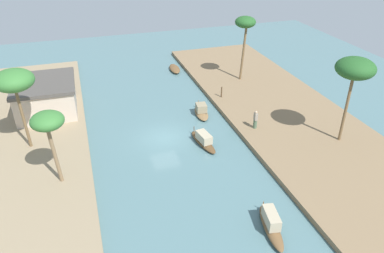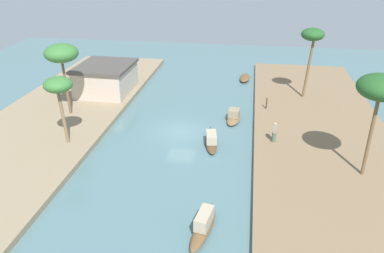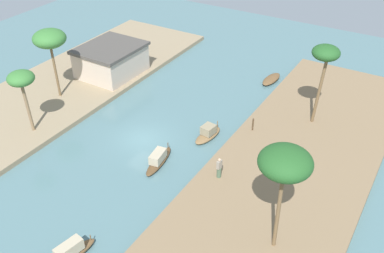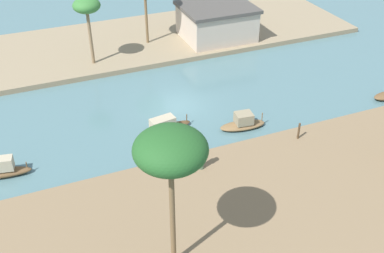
{
  "view_description": "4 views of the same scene",
  "coord_description": "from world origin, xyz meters",
  "px_view_note": "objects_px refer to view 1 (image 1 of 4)",
  "views": [
    {
      "loc": [
        -27.54,
        6.15,
        17.25
      ],
      "look_at": [
        0.28,
        -2.71,
        0.54
      ],
      "focal_mm": 34.37,
      "sensor_mm": 36.0,
      "label": 1
    },
    {
      "loc": [
        -30.09,
        -5.74,
        15.12
      ],
      "look_at": [
        -0.24,
        -1.06,
        0.7
      ],
      "focal_mm": 35.27,
      "sensor_mm": 36.0,
      "label": 2
    },
    {
      "loc": [
        -24.75,
        -19.7,
        22.12
      ],
      "look_at": [
        2.68,
        -3.25,
        0.93
      ],
      "focal_mm": 41.55,
      "sensor_mm": 36.0,
      "label": 3
    },
    {
      "loc": [
        -10.74,
        -28.82,
        18.18
      ],
      "look_at": [
        -0.29,
        -3.69,
        0.42
      ],
      "focal_mm": 44.6,
      "sensor_mm": 36.0,
      "label": 4
    }
  ],
  "objects_px": {
    "sampan_with_red_awning": "(175,69)",
    "palm_tree_right_short": "(14,81)",
    "sampan_downstream_large": "(201,111)",
    "sampan_open_hull": "(203,140)",
    "person_on_near_bank": "(255,120)",
    "palm_tree_right_tall": "(48,123)",
    "mooring_post": "(222,92)",
    "palm_tree_left_near": "(355,69)",
    "sampan_midstream": "(271,224)",
    "riverside_building": "(46,96)",
    "palm_tree_left_far": "(245,24)"
  },
  "relations": [
    {
      "from": "sampan_midstream",
      "to": "sampan_open_hull",
      "type": "relative_size",
      "value": 1.0
    },
    {
      "from": "sampan_downstream_large",
      "to": "person_on_near_bank",
      "type": "height_order",
      "value": "person_on_near_bank"
    },
    {
      "from": "palm_tree_right_short",
      "to": "palm_tree_right_tall",
      "type": "bearing_deg",
      "value": -157.21
    },
    {
      "from": "palm_tree_right_tall",
      "to": "riverside_building",
      "type": "bearing_deg",
      "value": 4.71
    },
    {
      "from": "sampan_with_red_awning",
      "to": "palm_tree_left_near",
      "type": "relative_size",
      "value": 0.46
    },
    {
      "from": "mooring_post",
      "to": "palm_tree_left_near",
      "type": "relative_size",
      "value": 0.16
    },
    {
      "from": "palm_tree_right_short",
      "to": "person_on_near_bank",
      "type": "bearing_deg",
      "value": -98.67
    },
    {
      "from": "palm_tree_left_near",
      "to": "palm_tree_right_tall",
      "type": "bearing_deg",
      "value": 86.64
    },
    {
      "from": "palm_tree_left_far",
      "to": "palm_tree_right_short",
      "type": "relative_size",
      "value": 1.08
    },
    {
      "from": "sampan_midstream",
      "to": "sampan_with_red_awning",
      "type": "bearing_deg",
      "value": 7.2
    },
    {
      "from": "sampan_open_hull",
      "to": "palm_tree_left_far",
      "type": "distance_m",
      "value": 16.07
    },
    {
      "from": "sampan_with_red_awning",
      "to": "riverside_building",
      "type": "distance_m",
      "value": 17.15
    },
    {
      "from": "mooring_post",
      "to": "palm_tree_right_short",
      "type": "relative_size",
      "value": 0.17
    },
    {
      "from": "palm_tree_left_near",
      "to": "sampan_midstream",
      "type": "bearing_deg",
      "value": 124.8
    },
    {
      "from": "palm_tree_right_tall",
      "to": "person_on_near_bank",
      "type": "bearing_deg",
      "value": -80.97
    },
    {
      "from": "sampan_downstream_large",
      "to": "palm_tree_right_short",
      "type": "distance_m",
      "value": 16.99
    },
    {
      "from": "riverside_building",
      "to": "sampan_open_hull",
      "type": "bearing_deg",
      "value": -126.99
    },
    {
      "from": "sampan_midstream",
      "to": "sampan_open_hull",
      "type": "bearing_deg",
      "value": 14.17
    },
    {
      "from": "palm_tree_right_tall",
      "to": "mooring_post",
      "type": "bearing_deg",
      "value": -59.33
    },
    {
      "from": "palm_tree_left_near",
      "to": "palm_tree_right_short",
      "type": "xyz_separation_m",
      "value": [
        7.01,
        25.45,
        -0.57
      ]
    },
    {
      "from": "sampan_with_red_awning",
      "to": "palm_tree_right_short",
      "type": "distance_m",
      "value": 22.69
    },
    {
      "from": "palm_tree_right_short",
      "to": "palm_tree_left_far",
      "type": "bearing_deg",
      "value": -70.44
    },
    {
      "from": "sampan_downstream_large",
      "to": "sampan_open_hull",
      "type": "bearing_deg",
      "value": 169.55
    },
    {
      "from": "sampan_open_hull",
      "to": "mooring_post",
      "type": "bearing_deg",
      "value": -40.27
    },
    {
      "from": "sampan_midstream",
      "to": "sampan_open_hull",
      "type": "height_order",
      "value": "sampan_midstream"
    },
    {
      "from": "person_on_near_bank",
      "to": "palm_tree_left_near",
      "type": "xyz_separation_m",
      "value": [
        -4.06,
        -6.06,
        5.67
      ]
    },
    {
      "from": "sampan_midstream",
      "to": "palm_tree_right_tall",
      "type": "relative_size",
      "value": 0.73
    },
    {
      "from": "sampan_downstream_large",
      "to": "sampan_with_red_awning",
      "type": "bearing_deg",
      "value": 3.46
    },
    {
      "from": "sampan_open_hull",
      "to": "palm_tree_left_near",
      "type": "xyz_separation_m",
      "value": [
        -3.51,
        -11.22,
        6.49
      ]
    },
    {
      "from": "sampan_midstream",
      "to": "palm_tree_left_near",
      "type": "relative_size",
      "value": 0.56
    },
    {
      "from": "sampan_with_red_awning",
      "to": "palm_tree_right_short",
      "type": "xyz_separation_m",
      "value": [
        -14.33,
        16.5,
        6.09
      ]
    },
    {
      "from": "sampan_open_hull",
      "to": "palm_tree_right_tall",
      "type": "xyz_separation_m",
      "value": [
        -2.16,
        11.85,
        4.9
      ]
    },
    {
      "from": "sampan_midstream",
      "to": "palm_tree_right_tall",
      "type": "height_order",
      "value": "palm_tree_right_tall"
    },
    {
      "from": "palm_tree_left_near",
      "to": "mooring_post",
      "type": "bearing_deg",
      "value": 30.28
    },
    {
      "from": "mooring_post",
      "to": "sampan_with_red_awning",
      "type": "bearing_deg",
      "value": 13.38
    },
    {
      "from": "mooring_post",
      "to": "palm_tree_left_far",
      "type": "height_order",
      "value": "palm_tree_left_far"
    },
    {
      "from": "person_on_near_bank",
      "to": "sampan_with_red_awning",
      "type": "bearing_deg",
      "value": -164.38
    },
    {
      "from": "sampan_with_red_awning",
      "to": "palm_tree_left_far",
      "type": "bearing_deg",
      "value": -128.91
    },
    {
      "from": "person_on_near_bank",
      "to": "riverside_building",
      "type": "relative_size",
      "value": 0.26
    },
    {
      "from": "palm_tree_left_far",
      "to": "palm_tree_right_short",
      "type": "xyz_separation_m",
      "value": [
        -8.21,
        23.1,
        -0.59
      ]
    },
    {
      "from": "palm_tree_right_tall",
      "to": "sampan_downstream_large",
      "type": "bearing_deg",
      "value": -61.2
    },
    {
      "from": "sampan_midstream",
      "to": "person_on_near_bank",
      "type": "height_order",
      "value": "person_on_near_bank"
    },
    {
      "from": "person_on_near_bank",
      "to": "sampan_open_hull",
      "type": "bearing_deg",
      "value": -77.8
    },
    {
      "from": "person_on_near_bank",
      "to": "palm_tree_left_near",
      "type": "relative_size",
      "value": 0.23
    },
    {
      "from": "mooring_post",
      "to": "palm_tree_right_tall",
      "type": "relative_size",
      "value": 0.2
    },
    {
      "from": "sampan_with_red_awning",
      "to": "palm_tree_left_near",
      "type": "height_order",
      "value": "palm_tree_left_near"
    },
    {
      "from": "sampan_open_hull",
      "to": "sampan_downstream_large",
      "type": "xyz_separation_m",
      "value": [
        5.24,
        -1.6,
        -0.02
      ]
    },
    {
      "from": "sampan_downstream_large",
      "to": "riverside_building",
      "type": "bearing_deg",
      "value": 78.54
    },
    {
      "from": "mooring_post",
      "to": "riverside_building",
      "type": "distance_m",
      "value": 17.72
    },
    {
      "from": "palm_tree_left_far",
      "to": "riverside_building",
      "type": "relative_size",
      "value": 1.1
    }
  ]
}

